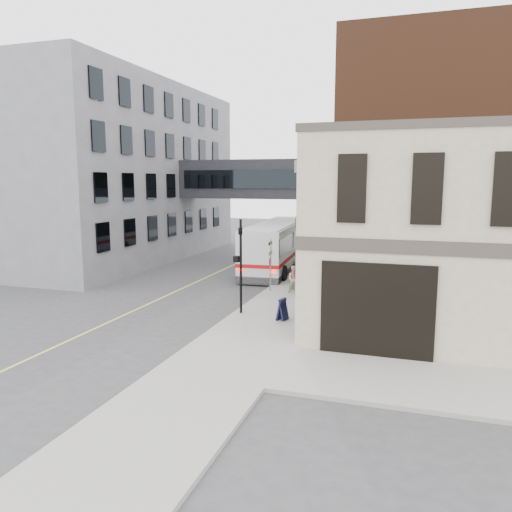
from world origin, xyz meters
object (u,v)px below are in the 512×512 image
Objects in this scene: pedestrian_c at (297,271)px; newspaper_box at (293,282)px; pedestrian_a at (303,282)px; bus at (277,244)px; pedestrian_b at (294,279)px; sandwich_board at (282,309)px.

newspaper_box is at bearing -57.17° from pedestrian_c.
pedestrian_a is 2.69m from newspaper_box.
pedestrian_a is 2.38× the size of newspaper_box.
newspaper_box is (2.90, -6.82, -1.31)m from bus.
pedestrian_b is 0.97m from newspaper_box.
bus is 12.57× the size of sandwich_board.
pedestrian_b reaches higher than newspaper_box.
sandwich_board is (-0.05, -4.04, -0.47)m from pedestrian_a.
bus is 7.53m from newspaper_box.
bus reaches higher than sandwich_board.
pedestrian_b is 1.53× the size of sandwich_board.
pedestrian_a is 1.76m from pedestrian_b.
pedestrian_a is (4.00, -9.22, -0.75)m from bus.
bus is at bearing 102.07° from pedestrian_b.
pedestrian_b is 0.92× the size of pedestrian_c.
newspaper_box is at bearing -66.98° from bus.
newspaper_box is 0.81× the size of sandwich_board.
sandwich_board reaches higher than newspaper_box.
pedestrian_b is (3.15, -7.69, -0.95)m from bus.
pedestrian_b is at bearing -51.98° from pedestrian_c.
pedestrian_b is (-0.86, 1.53, -0.20)m from pedestrian_a.
pedestrian_a reaches higher than pedestrian_b.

